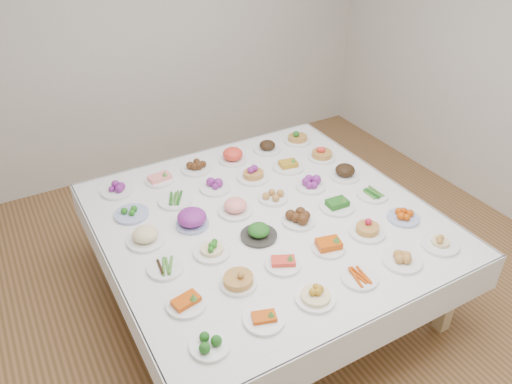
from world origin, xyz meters
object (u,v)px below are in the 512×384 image
display_table (266,224)px  dish_18 (145,234)px  dish_0 (210,342)px  dish_35 (298,135)px

display_table → dish_18: 0.87m
dish_0 → dish_35: 2.38m
dish_0 → dish_18: 1.00m
dish_18 → dish_35: bearing=22.4°
display_table → dish_0: (-0.84, -0.85, 0.10)m
dish_18 → dish_0: bearing=-90.0°
dish_0 → dish_18: (0.00, 1.00, 0.02)m
display_table → dish_18: bearing=169.4°
display_table → dish_35: dish_35 is taller
dish_0 → dish_18: bearing=90.0°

